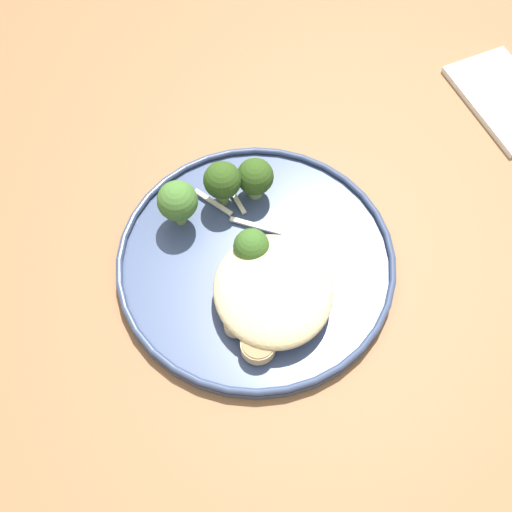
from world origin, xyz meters
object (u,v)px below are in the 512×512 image
seared_scallop_center_golden (264,297)px  broccoli_floret_split_head (251,247)px  seared_scallop_tilted_round (313,298)px  broccoli_floret_near_rim (222,181)px  folded_napkin (506,100)px  dinner_plate (256,261)px  broccoli_floret_left_leaning (178,201)px  seared_scallop_on_noodles (235,325)px  seared_scallop_large_seared (258,346)px  broccoli_floret_tall_stalk (255,177)px  seared_scallop_tiny_bay (275,273)px

seared_scallop_center_golden → broccoli_floret_split_head: 0.05m
seared_scallop_tilted_round → broccoli_floret_split_head: bearing=41.4°
broccoli_floret_near_rim → folded_napkin: 0.37m
dinner_plate → broccoli_floret_left_leaning: broccoli_floret_left_leaning is taller
broccoli_floret_left_leaning → broccoli_floret_near_rim: broccoli_floret_left_leaning is taller
broccoli_floret_near_rim → broccoli_floret_split_head: bearing=-169.9°
seared_scallop_on_noodles → seared_scallop_center_golden: bearing=-54.5°
seared_scallop_large_seared → broccoli_floret_tall_stalk: size_ratio=0.66×
seared_scallop_center_golden → broccoli_floret_tall_stalk: bearing=-7.9°
seared_scallop_tilted_round → broccoli_floret_near_rim: (0.14, 0.07, 0.03)m
seared_scallop_tiny_bay → broccoli_floret_tall_stalk: broccoli_floret_tall_stalk is taller
dinner_plate → broccoli_floret_split_head: broccoli_floret_split_head is taller
seared_scallop_tilted_round → seared_scallop_on_noodles: size_ratio=1.36×
seared_scallop_center_golden → dinner_plate: bearing=-2.0°
dinner_plate → seared_scallop_large_seared: 0.10m
dinner_plate → folded_napkin: (0.16, -0.34, -0.00)m
seared_scallop_center_golden → broccoli_floret_near_rim: 0.13m
seared_scallop_tilted_round → folded_napkin: size_ratio=0.20×
seared_scallop_on_noodles → broccoli_floret_near_rim: size_ratio=0.39×
seared_scallop_on_noodles → broccoli_floret_near_rim: (0.15, -0.02, 0.03)m
seared_scallop_center_golden → broccoli_floret_left_leaning: 0.13m
broccoli_floret_tall_stalk → broccoli_floret_near_rim: size_ratio=0.89×
broccoli_floret_tall_stalk → broccoli_floret_split_head: (-0.08, 0.02, 0.00)m
seared_scallop_tiny_bay → broccoli_floret_left_leaning: (0.09, 0.08, 0.03)m
seared_scallop_center_golden → broccoli_floret_split_head: size_ratio=0.65×
seared_scallop_large_seared → seared_scallop_center_golden: 0.05m
broccoli_floret_tall_stalk → broccoli_floret_left_leaning: size_ratio=0.87×
seared_scallop_tiny_bay → broccoli_floret_tall_stalk: (0.11, -0.00, 0.02)m
seared_scallop_on_noodles → broccoli_floret_tall_stalk: (0.15, -0.05, 0.02)m
seared_scallop_tilted_round → seared_scallop_on_noodles: seared_scallop_on_noodles is taller
broccoli_floret_split_head → folded_napkin: broccoli_floret_split_head is taller
seared_scallop_large_seared → folded_napkin: (0.26, -0.36, -0.02)m
dinner_plate → folded_napkin: 0.38m
dinner_plate → broccoli_floret_left_leaning: size_ratio=4.84×
broccoli_floret_tall_stalk → seared_scallop_tilted_round: bearing=-168.1°
folded_napkin → broccoli_floret_tall_stalk: bearing=103.2°
seared_scallop_tilted_round → broccoli_floret_tall_stalk: broccoli_floret_tall_stalk is taller
dinner_plate → broccoli_floret_near_rim: 0.09m
dinner_plate → broccoli_floret_left_leaning: 0.10m
dinner_plate → broccoli_floret_near_rim: bearing=13.4°
seared_scallop_large_seared → seared_scallop_center_golden: seared_scallop_large_seared is taller
seared_scallop_on_noodles → seared_scallop_large_seared: bearing=-146.5°
dinner_plate → seared_scallop_on_noodles: (-0.07, 0.04, 0.01)m
seared_scallop_tilted_round → broccoli_floret_left_leaning: (0.12, 0.11, 0.03)m
broccoli_floret_split_head → seared_scallop_center_golden: bearing=-176.2°
seared_scallop_tiny_bay → seared_scallop_on_noodles: seared_scallop_on_noodles is taller
broccoli_floret_tall_stalk → broccoli_floret_near_rim: (-0.00, 0.04, 0.01)m
broccoli_floret_left_leaning → seared_scallop_large_seared: bearing=-162.5°
seared_scallop_on_noodles → broccoli_floret_near_rim: 0.15m
seared_scallop_on_noodles → folded_napkin: 0.44m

